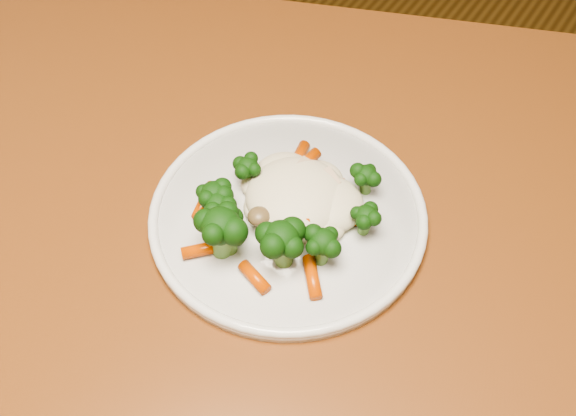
% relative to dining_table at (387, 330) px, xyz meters
% --- Properties ---
extents(dining_table, '(1.42, 1.20, 0.75)m').
position_rel_dining_table_xyz_m(dining_table, '(0.00, 0.00, 0.00)').
color(dining_table, brown).
rests_on(dining_table, ground).
extents(plate, '(0.27, 0.27, 0.01)m').
position_rel_dining_table_xyz_m(plate, '(-0.12, 0.00, 0.10)').
color(plate, silver).
rests_on(plate, dining_table).
extents(meal, '(0.18, 0.19, 0.05)m').
position_rel_dining_table_xyz_m(meal, '(-0.13, -0.02, 0.13)').
color(meal, beige).
rests_on(meal, plate).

